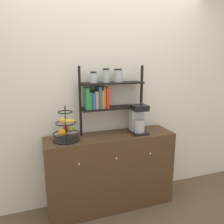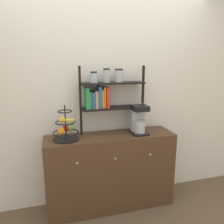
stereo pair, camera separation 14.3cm
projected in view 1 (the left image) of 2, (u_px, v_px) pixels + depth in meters
ground_plane at (116, 215)px, 2.49m from camera, size 12.00×12.00×0.00m
wall_back at (104, 97)px, 2.60m from camera, size 7.00×0.05×2.60m
sideboard at (111, 171)px, 2.57m from camera, size 1.48×0.40×0.89m
coffee_maker at (138, 119)px, 2.54m from camera, size 0.18×0.23×0.33m
fruit_stand at (66, 129)px, 2.28m from camera, size 0.28×0.28×0.37m
shelf_hutch at (105, 93)px, 2.46m from camera, size 0.77×0.20×0.77m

